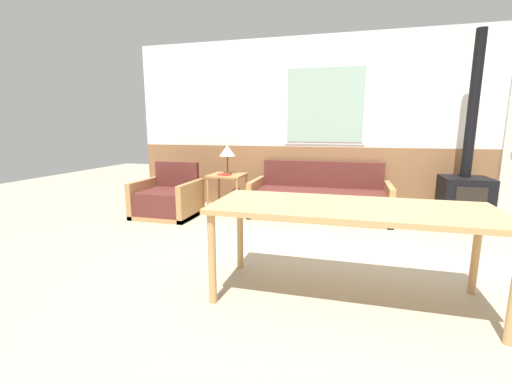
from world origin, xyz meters
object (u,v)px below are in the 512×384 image
object	(u,v)px
couch	(319,201)
table_lamp	(227,151)
side_table	(227,181)
wood_stove	(465,185)
armchair	(168,200)
dining_table	(350,215)

from	to	relation	value
couch	table_lamp	distance (m)	1.63
side_table	wood_stove	bearing A→B (deg)	0.37
wood_stove	side_table	bearing A→B (deg)	-179.63
armchair	side_table	distance (m)	0.97
couch	wood_stove	distance (m)	1.94
side_table	wood_stove	xyz separation A→B (m)	(3.36, 0.02, 0.07)
couch	dining_table	size ratio (longest dim) A/B	0.97
dining_table	armchair	bearing A→B (deg)	143.99
side_table	table_lamp	bearing A→B (deg)	107.07
table_lamp	wood_stove	distance (m)	3.41
couch	dining_table	bearing A→B (deg)	-80.22
wood_stove	table_lamp	bearing A→B (deg)	178.77
couch	dining_table	xyz separation A→B (m)	(0.43, -2.48, 0.44)
table_lamp	couch	bearing A→B (deg)	-2.54
table_lamp	wood_stove	xyz separation A→B (m)	(3.39, -0.07, -0.38)
dining_table	side_table	bearing A→B (deg)	127.35
dining_table	wood_stove	world-z (taller)	wood_stove
couch	armchair	world-z (taller)	couch
armchair	side_table	xyz separation A→B (m)	(0.76, 0.54, 0.25)
armchair	dining_table	size ratio (longest dim) A/B	0.42
table_lamp	dining_table	size ratio (longest dim) A/B	0.22
table_lamp	dining_table	distance (m)	3.19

